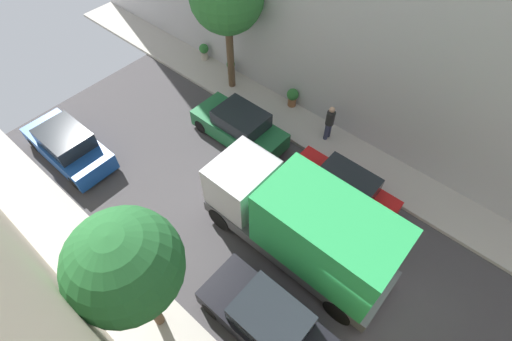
% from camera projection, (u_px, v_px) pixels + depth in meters
% --- Properties ---
extents(ground, '(32.00, 32.00, 0.00)m').
position_uv_depth(ground, '(365.00, 301.00, 12.11)').
color(ground, '#423F42').
extents(sidewalk_right, '(2.00, 44.00, 0.15)m').
position_uv_depth(sidewalk_right, '(432.00, 202.00, 14.40)').
color(sidewalk_right, '#B7B2A8').
rests_on(sidewalk_right, ground).
extents(parked_car_left_2, '(1.78, 4.20, 1.57)m').
position_uv_depth(parked_car_left_2, '(267.00, 321.00, 11.03)').
color(parked_car_left_2, black).
rests_on(parked_car_left_2, ground).
extents(parked_car_left_3, '(1.78, 4.20, 1.57)m').
position_uv_depth(parked_car_left_3, '(68.00, 146.00, 15.35)').
color(parked_car_left_3, '#194799').
rests_on(parked_car_left_3, ground).
extents(parked_car_right_1, '(1.78, 4.20, 1.57)m').
position_uv_depth(parked_car_right_1, '(341.00, 190.00, 13.95)').
color(parked_car_right_1, red).
rests_on(parked_car_right_1, ground).
extents(parked_car_right_2, '(1.78, 4.20, 1.57)m').
position_uv_depth(parked_car_right_2, '(240.00, 127.00, 16.03)').
color(parked_car_right_2, '#1E6638').
rests_on(parked_car_right_2, ground).
extents(delivery_truck, '(2.26, 6.60, 3.38)m').
position_uv_depth(delivery_truck, '(303.00, 226.00, 11.79)').
color(delivery_truck, '#4C4C51').
rests_on(delivery_truck, ground).
extents(pedestrian, '(0.40, 0.36, 1.72)m').
position_uv_depth(pedestrian, '(330.00, 122.00, 15.71)').
color(pedestrian, '#2D334C').
rests_on(pedestrian, sidewalk_right).
extents(street_tree_0, '(2.74, 2.74, 5.35)m').
position_uv_depth(street_tree_0, '(125.00, 266.00, 8.50)').
color(street_tree_0, brown).
rests_on(street_tree_0, sidewalk_left).
extents(potted_plant_1, '(0.55, 0.55, 0.91)m').
position_uv_depth(potted_plant_1, '(292.00, 96.00, 17.32)').
color(potted_plant_1, brown).
rests_on(potted_plant_1, sidewalk_right).
extents(potted_plant_3, '(0.49, 0.49, 0.87)m').
position_uv_depth(potted_plant_3, '(204.00, 51.00, 19.62)').
color(potted_plant_3, '#B2A899').
rests_on(potted_plant_3, sidewalk_right).
extents(potted_plant_4, '(0.42, 0.42, 0.79)m').
position_uv_depth(potted_plant_4, '(231.00, 67.00, 18.87)').
color(potted_plant_4, '#B2A899').
rests_on(potted_plant_4, sidewalk_right).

